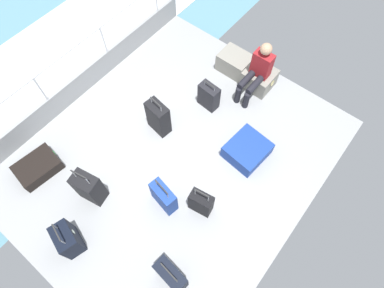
{
  "coord_description": "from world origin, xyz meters",
  "views": [
    {
      "loc": [
        1.7,
        -1.64,
        4.83
      ],
      "look_at": [
        0.19,
        0.25,
        0.25
      ],
      "focal_mm": 29.91,
      "sensor_mm": 36.0,
      "label": 1
    }
  ],
  "objects_px": {
    "suitcase_6": "(68,239)",
    "suitcase_8": "(171,276)",
    "passenger_seated": "(257,71)",
    "suitcase_1": "(164,197)",
    "suitcase_2": "(247,150)",
    "cargo_crate_0": "(235,63)",
    "suitcase_5": "(89,188)",
    "suitcase_3": "(201,203)",
    "suitcase_4": "(158,118)",
    "suitcase_0": "(209,96)",
    "suitcase_7": "(38,167)",
    "cargo_crate_1": "(259,78)"
  },
  "relations": [
    {
      "from": "cargo_crate_1",
      "to": "suitcase_0",
      "type": "relative_size",
      "value": 0.94
    },
    {
      "from": "suitcase_5",
      "to": "cargo_crate_1",
      "type": "bearing_deg",
      "value": 76.99
    },
    {
      "from": "suitcase_6",
      "to": "suitcase_8",
      "type": "bearing_deg",
      "value": 20.61
    },
    {
      "from": "passenger_seated",
      "to": "suitcase_8",
      "type": "height_order",
      "value": "passenger_seated"
    },
    {
      "from": "passenger_seated",
      "to": "suitcase_1",
      "type": "relative_size",
      "value": 1.55
    },
    {
      "from": "suitcase_2",
      "to": "suitcase_5",
      "type": "xyz_separation_m",
      "value": [
        -1.45,
        -2.09,
        0.18
      ]
    },
    {
      "from": "passenger_seated",
      "to": "suitcase_7",
      "type": "relative_size",
      "value": 1.48
    },
    {
      "from": "cargo_crate_0",
      "to": "passenger_seated",
      "type": "distance_m",
      "value": 0.71
    },
    {
      "from": "suitcase_4",
      "to": "suitcase_8",
      "type": "distance_m",
      "value": 2.47
    },
    {
      "from": "suitcase_0",
      "to": "suitcase_6",
      "type": "distance_m",
      "value": 3.2
    },
    {
      "from": "suitcase_7",
      "to": "cargo_crate_1",
      "type": "bearing_deg",
      "value": 63.97
    },
    {
      "from": "suitcase_5",
      "to": "passenger_seated",
      "type": "bearing_deg",
      "value": 76.3
    },
    {
      "from": "passenger_seated",
      "to": "suitcase_1",
      "type": "height_order",
      "value": "passenger_seated"
    },
    {
      "from": "suitcase_2",
      "to": "suitcase_7",
      "type": "xyz_separation_m",
      "value": [
        -2.46,
        -2.35,
        -0.03
      ]
    },
    {
      "from": "cargo_crate_1",
      "to": "suitcase_2",
      "type": "xyz_separation_m",
      "value": [
        0.66,
        -1.35,
        -0.04
      ]
    },
    {
      "from": "cargo_crate_0",
      "to": "passenger_seated",
      "type": "xyz_separation_m",
      "value": [
        0.57,
        -0.21,
        0.37
      ]
    },
    {
      "from": "suitcase_3",
      "to": "suitcase_7",
      "type": "relative_size",
      "value": 0.97
    },
    {
      "from": "cargo_crate_0",
      "to": "suitcase_2",
      "type": "xyz_separation_m",
      "value": [
        1.23,
        -1.38,
        -0.04
      ]
    },
    {
      "from": "passenger_seated",
      "to": "suitcase_0",
      "type": "relative_size",
      "value": 1.79
    },
    {
      "from": "suitcase_3",
      "to": "suitcase_4",
      "type": "relative_size",
      "value": 0.89
    },
    {
      "from": "cargo_crate_1",
      "to": "suitcase_6",
      "type": "height_order",
      "value": "suitcase_6"
    },
    {
      "from": "suitcase_0",
      "to": "suitcase_2",
      "type": "relative_size",
      "value": 0.85
    },
    {
      "from": "cargo_crate_1",
      "to": "passenger_seated",
      "type": "bearing_deg",
      "value": -90.0
    },
    {
      "from": "passenger_seated",
      "to": "suitcase_7",
      "type": "distance_m",
      "value": 3.98
    },
    {
      "from": "suitcase_3",
      "to": "suitcase_6",
      "type": "distance_m",
      "value": 1.95
    },
    {
      "from": "cargo_crate_0",
      "to": "suitcase_5",
      "type": "xyz_separation_m",
      "value": [
        -0.22,
        -3.46,
        0.14
      ]
    },
    {
      "from": "suitcase_3",
      "to": "suitcase_5",
      "type": "xyz_separation_m",
      "value": [
        -1.43,
        -0.88,
        0.07
      ]
    },
    {
      "from": "suitcase_1",
      "to": "suitcase_3",
      "type": "bearing_deg",
      "value": 29.5
    },
    {
      "from": "suitcase_2",
      "to": "suitcase_6",
      "type": "relative_size",
      "value": 1.0
    },
    {
      "from": "passenger_seated",
      "to": "suitcase_1",
      "type": "bearing_deg",
      "value": -86.79
    },
    {
      "from": "suitcase_2",
      "to": "suitcase_8",
      "type": "relative_size",
      "value": 0.9
    },
    {
      "from": "suitcase_2",
      "to": "suitcase_6",
      "type": "xyz_separation_m",
      "value": [
        -1.15,
        -2.79,
        0.12
      ]
    },
    {
      "from": "suitcase_6",
      "to": "suitcase_4",
      "type": "bearing_deg",
      "value": 97.93
    },
    {
      "from": "suitcase_5",
      "to": "suitcase_6",
      "type": "relative_size",
      "value": 1.22
    },
    {
      "from": "suitcase_1",
      "to": "suitcase_7",
      "type": "distance_m",
      "value": 2.14
    },
    {
      "from": "passenger_seated",
      "to": "suitcase_8",
      "type": "bearing_deg",
      "value": -74.45
    },
    {
      "from": "suitcase_0",
      "to": "suitcase_1",
      "type": "distance_m",
      "value": 1.98
    },
    {
      "from": "suitcase_5",
      "to": "suitcase_7",
      "type": "height_order",
      "value": "suitcase_5"
    },
    {
      "from": "suitcase_0",
      "to": "suitcase_1",
      "type": "xyz_separation_m",
      "value": [
        0.6,
        -1.89,
        0.01
      ]
    },
    {
      "from": "cargo_crate_1",
      "to": "suitcase_1",
      "type": "xyz_separation_m",
      "value": [
        0.15,
        -2.83,
        0.08
      ]
    },
    {
      "from": "suitcase_4",
      "to": "suitcase_7",
      "type": "relative_size",
      "value": 1.09
    },
    {
      "from": "suitcase_2",
      "to": "cargo_crate_0",
      "type": "bearing_deg",
      "value": 131.73
    },
    {
      "from": "suitcase_3",
      "to": "suitcase_1",
      "type": "bearing_deg",
      "value": -150.5
    },
    {
      "from": "suitcase_2",
      "to": "suitcase_3",
      "type": "distance_m",
      "value": 1.21
    },
    {
      "from": "suitcase_0",
      "to": "suitcase_8",
      "type": "xyz_separation_m",
      "value": [
        1.4,
        -2.65,
        0.06
      ]
    },
    {
      "from": "passenger_seated",
      "to": "suitcase_4",
      "type": "relative_size",
      "value": 1.36
    },
    {
      "from": "passenger_seated",
      "to": "suitcase_3",
      "type": "relative_size",
      "value": 1.53
    },
    {
      "from": "suitcase_0",
      "to": "suitcase_1",
      "type": "bearing_deg",
      "value": -72.42
    },
    {
      "from": "suitcase_0",
      "to": "suitcase_3",
      "type": "relative_size",
      "value": 0.85
    },
    {
      "from": "suitcase_0",
      "to": "suitcase_7",
      "type": "bearing_deg",
      "value": -116.23
    }
  ]
}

